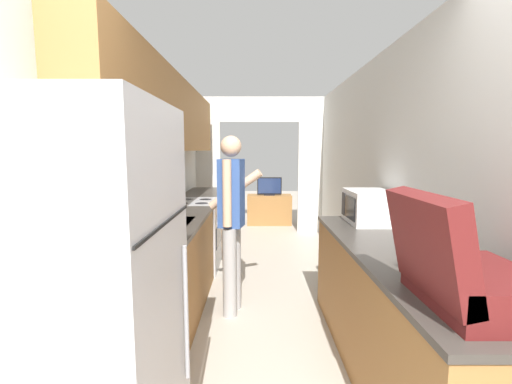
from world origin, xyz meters
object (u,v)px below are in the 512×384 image
object	(u,v)px
tv_cabinet	(268,210)
range_oven	(194,234)
refrigerator	(80,311)
television	(268,186)
person	(231,220)
suitcase	(459,272)
microwave	(368,207)

from	to	relation	value
tv_cabinet	range_oven	bearing A→B (deg)	-111.97
refrigerator	television	bearing A→B (deg)	79.76
refrigerator	person	size ratio (longest dim) A/B	1.04
refrigerator	television	world-z (taller)	refrigerator
suitcase	television	distance (m)	5.65
television	suitcase	bearing A→B (deg)	-84.11
refrigerator	range_oven	xyz separation A→B (m)	(-0.06, 2.99, -0.42)
range_oven	tv_cabinet	distance (m)	2.89
microwave	television	distance (m)	4.03
suitcase	person	bearing A→B (deg)	121.80
range_oven	tv_cabinet	size ratio (longest dim) A/B	1.12
range_oven	suitcase	world-z (taller)	suitcase
microwave	tv_cabinet	bearing A→B (deg)	100.59
refrigerator	tv_cabinet	distance (m)	5.78
refrigerator	microwave	size ratio (longest dim) A/B	3.44
range_oven	suitcase	distance (m)	3.46
range_oven	suitcase	size ratio (longest dim) A/B	1.83
microwave	tv_cabinet	size ratio (longest dim) A/B	0.55
range_oven	microwave	distance (m)	2.33
person	television	bearing A→B (deg)	3.64
microwave	person	bearing A→B (deg)	176.23
microwave	refrigerator	bearing A→B (deg)	-136.52
range_oven	television	xyz separation A→B (m)	(1.08, 2.63, 0.35)
suitcase	tv_cabinet	world-z (taller)	suitcase
microwave	range_oven	bearing A→B (deg)	144.14
refrigerator	tv_cabinet	size ratio (longest dim) A/B	1.90
suitcase	tv_cabinet	size ratio (longest dim) A/B	0.61
tv_cabinet	television	bearing A→B (deg)	-90.00
person	suitcase	bearing A→B (deg)	-137.13
person	television	size ratio (longest dim) A/B	3.33
range_oven	television	size ratio (longest dim) A/B	2.04
suitcase	tv_cabinet	bearing A→B (deg)	95.85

